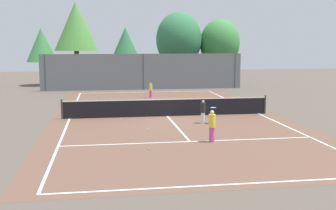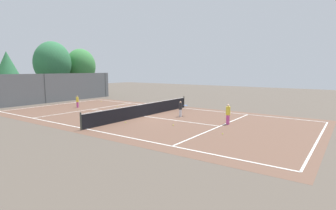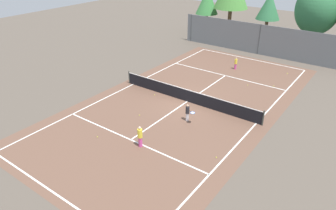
% 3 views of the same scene
% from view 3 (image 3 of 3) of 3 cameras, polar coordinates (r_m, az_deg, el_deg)
% --- Properties ---
extents(ground_plane, '(80.00, 80.00, 0.00)m').
position_cam_3_polar(ground_plane, '(23.76, 3.54, 0.64)').
color(ground_plane, brown).
extents(court_surface, '(13.00, 25.00, 0.01)m').
position_cam_3_polar(court_surface, '(23.76, 3.54, 0.64)').
color(court_surface, brown).
rests_on(court_surface, ground_plane).
extents(tennis_net, '(11.90, 0.10, 1.10)m').
position_cam_3_polar(tennis_net, '(23.53, 3.58, 1.74)').
color(tennis_net, '#333833').
rests_on(tennis_net, ground_plane).
extents(perimeter_fence, '(18.00, 0.12, 3.20)m').
position_cam_3_polar(perimeter_fence, '(35.09, 16.36, 11.43)').
color(perimeter_fence, slate).
rests_on(perimeter_fence, ground_plane).
extents(tree_1, '(4.61, 4.83, 7.25)m').
position_cam_3_polar(tree_1, '(38.17, 25.73, 15.60)').
color(tree_1, brown).
rests_on(tree_1, ground_plane).
extents(tree_2, '(2.79, 2.79, 5.72)m').
position_cam_3_polar(tree_2, '(39.94, 18.02, 16.83)').
color(tree_2, brown).
rests_on(tree_2, ground_plane).
extents(tree_3, '(2.93, 2.93, 5.58)m').
position_cam_3_polar(tree_3, '(43.08, 7.20, 18.32)').
color(tree_3, brown).
rests_on(tree_3, ground_plane).
extents(player_0, '(0.25, 0.25, 1.15)m').
position_cam_3_polar(player_0, '(30.43, 12.29, 7.47)').
color(player_0, '#D14799').
rests_on(player_0, ground_plane).
extents(player_1, '(0.29, 0.29, 1.37)m').
position_cam_3_polar(player_1, '(18.38, -5.13, -5.73)').
color(player_1, '#D14799').
rests_on(player_1, ground_plane).
extents(player_2, '(0.84, 0.50, 1.22)m').
position_cam_3_polar(player_2, '(20.94, 3.63, -1.37)').
color(player_2, silver).
rests_on(player_2, ground_plane).
extents(tennis_ball_0, '(0.07, 0.07, 0.07)m').
position_cam_3_polar(tennis_ball_0, '(24.71, -2.46, 1.87)').
color(tennis_ball_0, '#CCE533').
rests_on(tennis_ball_0, ground_plane).
extents(tennis_ball_1, '(0.07, 0.07, 0.07)m').
position_cam_3_polar(tennis_ball_1, '(30.84, 21.01, 5.40)').
color(tennis_ball_1, '#CCE533').
rests_on(tennis_ball_1, ground_plane).
extents(tennis_ball_2, '(0.07, 0.07, 0.07)m').
position_cam_3_polar(tennis_ball_2, '(27.29, 14.37, 3.58)').
color(tennis_ball_2, '#CCE533').
rests_on(tennis_ball_2, ground_plane).
extents(tennis_ball_3, '(0.07, 0.07, 0.07)m').
position_cam_3_polar(tennis_ball_3, '(19.96, -12.81, -5.71)').
color(tennis_ball_3, '#CCE533').
rests_on(tennis_ball_3, ground_plane).
extents(tennis_ball_4, '(0.07, 0.07, 0.07)m').
position_cam_3_polar(tennis_ball_4, '(27.70, 18.79, 3.30)').
color(tennis_ball_4, '#CCE533').
rests_on(tennis_ball_4, ground_plane).
extents(tennis_ball_5, '(0.07, 0.07, 0.07)m').
position_cam_3_polar(tennis_ball_5, '(21.89, -5.25, -1.86)').
color(tennis_ball_5, '#CCE533').
rests_on(tennis_ball_5, ground_plane).
extents(tennis_ball_6, '(0.07, 0.07, 0.07)m').
position_cam_3_polar(tennis_ball_6, '(17.98, 8.82, -9.45)').
color(tennis_ball_6, '#CCE533').
rests_on(tennis_ball_6, ground_plane).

